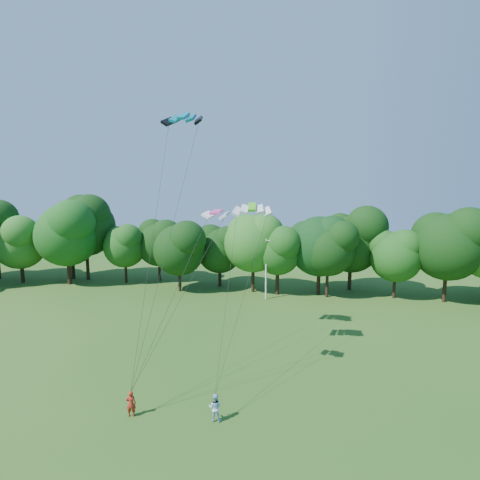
# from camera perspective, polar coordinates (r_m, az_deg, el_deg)

# --- Properties ---
(utility_pole) EXTENTS (1.45, 0.69, 7.72)m
(utility_pole) POSITION_cam_1_polar(r_m,az_deg,el_deg) (47.39, 3.98, -4.32)
(utility_pole) COLOR silver
(utility_pole) RESTS_ON ground
(kite_flyer_left) EXTENTS (0.68, 0.54, 1.64)m
(kite_flyer_left) POSITION_cam_1_polar(r_m,az_deg,el_deg) (25.86, -16.27, -22.82)
(kite_flyer_left) COLOR #B02516
(kite_flyer_left) RESTS_ON ground
(kite_flyer_right) EXTENTS (0.84, 0.66, 1.69)m
(kite_flyer_right) POSITION_cam_1_polar(r_m,az_deg,el_deg) (24.66, -3.82, -24.09)
(kite_flyer_right) COLOR #ACD2EE
(kite_flyer_right) RESTS_ON ground
(kite_teal) EXTENTS (3.21, 1.56, 0.78)m
(kite_teal) POSITION_cam_1_polar(r_m,az_deg,el_deg) (31.42, -8.62, 18.18)
(kite_teal) COLOR #046B82
(kite_teal) RESTS_ON ground
(kite_green) EXTENTS (3.09, 1.59, 0.68)m
(kite_green) POSITION_cam_1_polar(r_m,az_deg,el_deg) (29.44, 1.85, 5.05)
(kite_green) COLOR #4BCB1E
(kite_green) RESTS_ON ground
(kite_pink) EXTENTS (1.96, 1.28, 0.34)m
(kite_pink) POSITION_cam_1_polar(r_m,az_deg,el_deg) (24.87, -3.64, 4.30)
(kite_pink) COLOR #DD3D9B
(kite_pink) RESTS_ON ground
(tree_back_west) EXTENTS (9.69, 9.69, 14.10)m
(tree_back_west) POSITION_cam_1_polar(r_m,az_deg,el_deg) (59.54, -24.95, 2.13)
(tree_back_west) COLOR black
(tree_back_west) RESTS_ON ground
(tree_back_center) EXTENTS (8.72, 8.72, 12.68)m
(tree_back_center) POSITION_cam_1_polar(r_m,az_deg,el_deg) (50.01, 12.06, 0.74)
(tree_back_center) COLOR black
(tree_back_center) RESTS_ON ground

